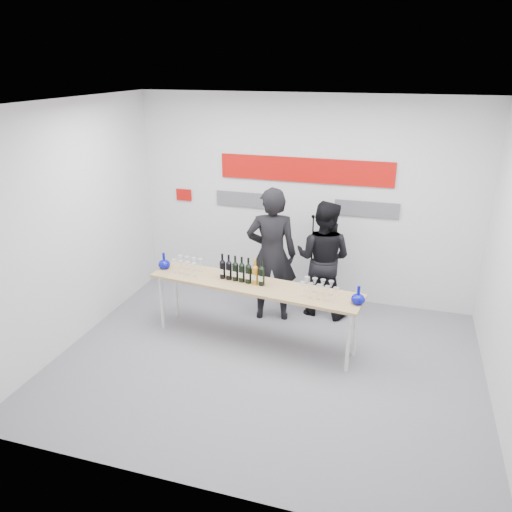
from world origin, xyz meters
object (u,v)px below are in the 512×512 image
at_px(tasting_table, 254,289).
at_px(presenter_right, 323,259).
at_px(presenter_left, 272,255).
at_px(mic_stand, 311,284).

xyz_separation_m(tasting_table, presenter_right, (0.69, 1.06, 0.08)).
distance_m(presenter_left, presenter_right, 0.74).
bearing_deg(presenter_right, tasting_table, 67.37).
bearing_deg(tasting_table, mic_stand, 67.94).
distance_m(tasting_table, presenter_left, 0.74).
relative_size(presenter_left, mic_stand, 1.27).
bearing_deg(mic_stand, presenter_right, 23.12).
xyz_separation_m(tasting_table, mic_stand, (0.54, 0.98, -0.30)).
bearing_deg(tasting_table, presenter_right, 63.90).
height_order(presenter_left, mic_stand, presenter_left).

